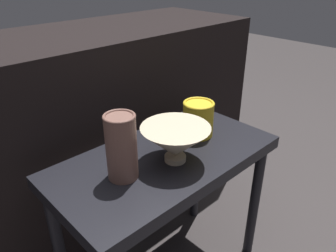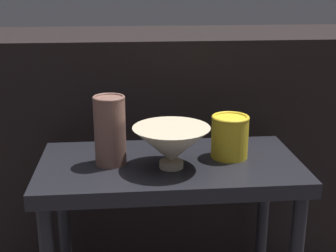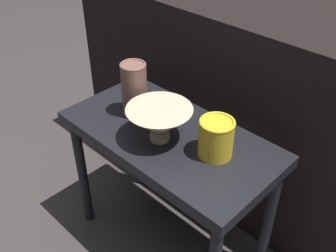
{
  "view_description": "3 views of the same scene",
  "coord_description": "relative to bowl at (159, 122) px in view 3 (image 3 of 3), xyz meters",
  "views": [
    {
      "loc": [
        -0.57,
        -0.61,
        1.06
      ],
      "look_at": [
        -0.01,
        -0.02,
        0.63
      ],
      "focal_mm": 35.0,
      "sensor_mm": 36.0,
      "label": 1
    },
    {
      "loc": [
        -0.11,
        -1.17,
        0.99
      ],
      "look_at": [
        -0.01,
        -0.02,
        0.63
      ],
      "focal_mm": 50.0,
      "sensor_mm": 36.0,
      "label": 2
    },
    {
      "loc": [
        0.69,
        -0.71,
        1.26
      ],
      "look_at": [
        0.04,
        -0.04,
        0.59
      ],
      "focal_mm": 42.0,
      "sensor_mm": 36.0,
      "label": 3
    }
  ],
  "objects": [
    {
      "name": "couch_backdrop",
      "position": [
        -0.0,
        0.53,
        -0.18
      ],
      "size": [
        1.52,
        0.5,
        0.82
      ],
      "color": "black",
      "rests_on": "ground_plane"
    },
    {
      "name": "vase_colorful_right",
      "position": [
        0.17,
        0.06,
        -0.0
      ],
      "size": [
        0.1,
        0.1,
        0.12
      ],
      "color": "gold",
      "rests_on": "table"
    },
    {
      "name": "table",
      "position": [
        -0.0,
        0.04,
        -0.13
      ],
      "size": [
        0.7,
        0.36,
        0.53
      ],
      "color": "black",
      "rests_on": "ground_plane"
    },
    {
      "name": "bowl",
      "position": [
        0.0,
        0.0,
        0.0
      ],
      "size": [
        0.2,
        0.2,
        0.11
      ],
      "color": "#C1B293",
      "rests_on": "table"
    },
    {
      "name": "ground_plane",
      "position": [
        -0.0,
        0.04,
        -0.59
      ],
      "size": [
        8.0,
        8.0,
        0.0
      ],
      "primitive_type": "plane",
      "color": "#383333"
    },
    {
      "name": "vase_textured_left",
      "position": [
        -0.16,
        0.04,
        0.03
      ],
      "size": [
        0.08,
        0.08,
        0.18
      ],
      "color": "brown",
      "rests_on": "table"
    }
  ]
}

